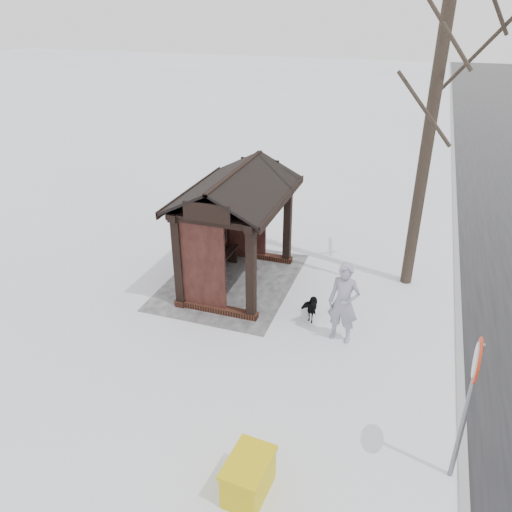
% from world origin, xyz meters
% --- Properties ---
extents(ground, '(120.00, 120.00, 0.00)m').
position_xyz_m(ground, '(0.00, 0.00, 0.00)').
color(ground, white).
rests_on(ground, ground).
extents(kerb, '(120.00, 0.15, 0.06)m').
position_xyz_m(kerb, '(0.00, 5.50, 0.01)').
color(kerb, gray).
rests_on(kerb, ground).
extents(trampled_patch, '(4.20, 3.20, 0.02)m').
position_xyz_m(trampled_patch, '(0.00, -0.20, 0.01)').
color(trampled_patch, '#97979C').
rests_on(trampled_patch, ground).
extents(bus_shelter, '(3.60, 2.40, 3.09)m').
position_xyz_m(bus_shelter, '(0.00, -0.16, 2.17)').
color(bus_shelter, '#3A1E15').
rests_on(bus_shelter, ground).
extents(tree_near, '(3.42, 3.42, 9.03)m').
position_xyz_m(tree_near, '(-1.50, 4.20, 6.16)').
color(tree_near, black).
rests_on(tree_near, ground).
extents(pedestrian, '(0.53, 0.73, 1.86)m').
position_xyz_m(pedestrian, '(1.60, 3.02, 0.93)').
color(pedestrian, '#8F89A1').
rests_on(pedestrian, ground).
extents(dog, '(0.76, 0.42, 0.61)m').
position_xyz_m(dog, '(1.00, 2.17, 0.31)').
color(dog, black).
rests_on(dog, ground).
extents(grit_bin, '(0.92, 0.67, 0.67)m').
position_xyz_m(grit_bin, '(5.90, 2.41, 0.34)').
color(grit_bin, gold).
rests_on(grit_bin, ground).
extents(road_sign, '(0.66, 0.11, 2.58)m').
position_xyz_m(road_sign, '(4.57, 5.28, 1.84)').
color(road_sign, slate).
rests_on(road_sign, ground).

